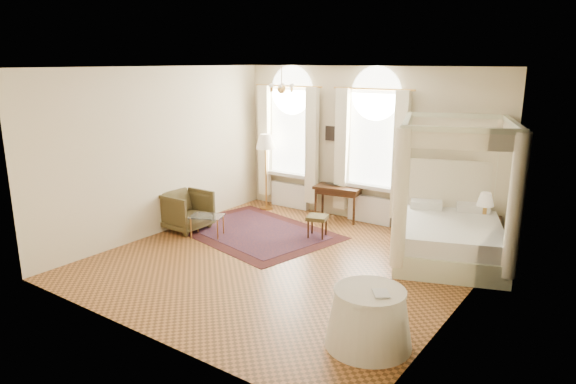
# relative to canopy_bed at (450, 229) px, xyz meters

# --- Properties ---
(ground) EXTENTS (6.00, 6.00, 0.00)m
(ground) POSITION_rel_canopy_bed_xyz_m (-2.29, -1.78, -0.56)
(ground) COLOR #985B2C
(ground) RESTS_ON ground
(room_walls) EXTENTS (6.00, 6.00, 6.00)m
(room_walls) POSITION_rel_canopy_bed_xyz_m (-2.29, -1.78, 1.42)
(room_walls) COLOR beige
(room_walls) RESTS_ON ground
(window_left) EXTENTS (1.62, 0.27, 3.29)m
(window_left) POSITION_rel_canopy_bed_xyz_m (-4.19, 1.09, 0.93)
(window_left) COLOR white
(window_left) RESTS_ON room_walls
(window_right) EXTENTS (1.62, 0.27, 3.29)m
(window_right) POSITION_rel_canopy_bed_xyz_m (-2.09, 1.09, 0.93)
(window_right) COLOR white
(window_right) RESTS_ON room_walls
(chandelier) EXTENTS (0.51, 0.45, 0.50)m
(chandelier) POSITION_rel_canopy_bed_xyz_m (-3.19, -0.58, 2.35)
(chandelier) COLOR gold
(chandelier) RESTS_ON room_walls
(wall_pictures) EXTENTS (2.54, 0.03, 0.39)m
(wall_pictures) POSITION_rel_canopy_bed_xyz_m (-2.20, 1.19, 1.33)
(wall_pictures) COLOR black
(wall_pictures) RESTS_ON room_walls
(canopy_bed) EXTENTS (2.49, 2.74, 2.46)m
(canopy_bed) POSITION_rel_canopy_bed_xyz_m (0.00, 0.00, 0.00)
(canopy_bed) COLOR beige
(canopy_bed) RESTS_ON ground
(nightstand) EXTENTS (0.50, 0.47, 0.62)m
(nightstand) POSITION_rel_canopy_bed_xyz_m (0.41, 0.92, -0.25)
(nightstand) COLOR #3B2110
(nightstand) RESTS_ON ground
(nightstand_lamp) EXTENTS (0.31, 0.31, 0.45)m
(nightstand_lamp) POSITION_rel_canopy_bed_xyz_m (0.31, 0.93, 0.36)
(nightstand_lamp) COLOR gold
(nightstand_lamp) RESTS_ON nightstand
(writing_desk) EXTENTS (1.08, 0.67, 0.76)m
(writing_desk) POSITION_rel_canopy_bed_xyz_m (-2.77, 0.92, 0.09)
(writing_desk) COLOR #3B2110
(writing_desk) RESTS_ON ground
(laptop) EXTENTS (0.39, 0.30, 0.03)m
(laptop) POSITION_rel_canopy_bed_xyz_m (-2.92, 0.99, 0.21)
(laptop) COLOR black
(laptop) RESTS_ON writing_desk
(stool) EXTENTS (0.48, 0.48, 0.44)m
(stool) POSITION_rel_canopy_bed_xyz_m (-2.52, -0.32, -0.19)
(stool) COLOR #40341B
(stool) RESTS_ON ground
(armchair) EXTENTS (0.90, 0.87, 0.81)m
(armchair) POSITION_rel_canopy_bed_xyz_m (-4.99, -1.48, -0.16)
(armchair) COLOR #41361C
(armchair) RESTS_ON ground
(coffee_table) EXTENTS (0.76, 0.66, 0.43)m
(coffee_table) POSITION_rel_canopy_bed_xyz_m (-4.33, -1.54, -0.17)
(coffee_table) COLOR silver
(coffee_table) RESTS_ON ground
(floor_lamp) EXTENTS (0.46, 0.46, 1.77)m
(floor_lamp) POSITION_rel_canopy_bed_xyz_m (-4.58, 0.70, 0.95)
(floor_lamp) COLOR gold
(floor_lamp) RESTS_ON ground
(oriental_rug) EXTENTS (3.63, 2.94, 0.01)m
(oriental_rug) POSITION_rel_canopy_bed_xyz_m (-3.73, -0.79, -0.55)
(oriental_rug) COLOR #3C130E
(oriental_rug) RESTS_ON ground
(side_table) EXTENTS (1.07, 1.07, 0.73)m
(side_table) POSITION_rel_canopy_bed_xyz_m (0.11, -3.33, -0.20)
(side_table) COLOR beige
(side_table) RESTS_ON ground
(book) EXTENTS (0.29, 0.30, 0.02)m
(book) POSITION_rel_canopy_bed_xyz_m (0.20, -3.43, 0.18)
(book) COLOR black
(book) RESTS_ON side_table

